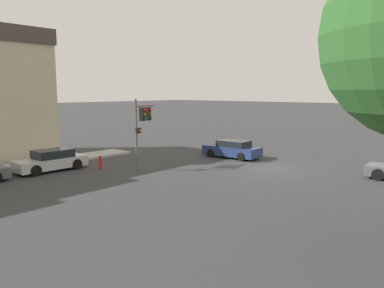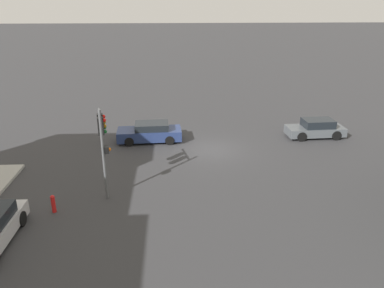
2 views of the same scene
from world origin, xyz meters
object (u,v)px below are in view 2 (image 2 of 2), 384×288
traffic_signal (102,134)px  fire_hydrant (53,203)px  crossing_car_1 (150,132)px  crossing_car_0 (316,129)px

traffic_signal → fire_hydrant: 4.11m
traffic_signal → crossing_car_1: size_ratio=1.02×
traffic_signal → fire_hydrant: bearing=-151.7°
traffic_signal → crossing_car_0: traffic_signal is taller
crossing_car_0 → crossing_car_1: 12.42m
traffic_signal → fire_hydrant: traffic_signal is taller
crossing_car_0 → crossing_car_1: bearing=-1.7°
crossing_car_1 → crossing_car_0: bearing=178.4°
crossing_car_1 → fire_hydrant: 10.51m
crossing_car_0 → fire_hydrant: crossing_car_0 is taller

